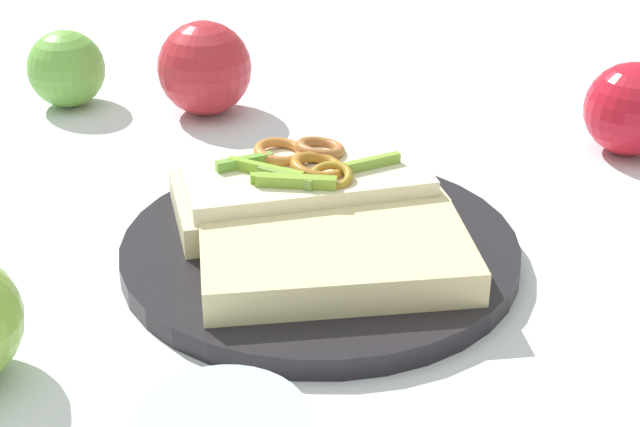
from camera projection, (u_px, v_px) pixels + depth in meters
ground_plane at (320, 259)px, 0.64m from camera, size 2.00×2.00×0.00m
plate at (320, 250)px, 0.63m from camera, size 0.26×0.26×0.01m
sandwich at (305, 189)px, 0.66m from camera, size 0.20×0.18×0.04m
bread_slice_side at (336, 257)px, 0.59m from camera, size 0.19×0.19×0.02m
apple_1 at (631, 109)px, 0.77m from camera, size 0.08×0.08×0.08m
apple_3 at (66, 69)px, 0.87m from camera, size 0.10×0.10×0.07m
apple_4 at (205, 68)px, 0.85m from camera, size 0.11×0.11×0.08m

